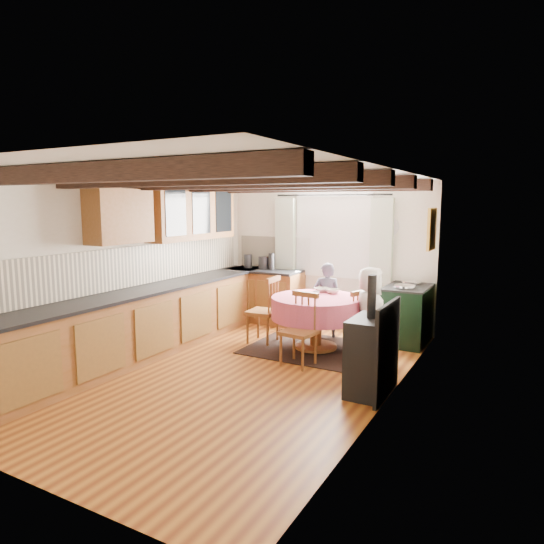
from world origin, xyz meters
The scene contains 41 objects.
floor centered at (0.00, 0.00, 0.00)m, with size 3.60×5.50×0.00m, color #AA641F.
ceiling centered at (0.00, 0.00, 2.40)m, with size 3.60×5.50×0.00m, color white.
wall_back centered at (0.00, 2.75, 1.20)m, with size 3.60×0.00×2.40m, color silver.
wall_front centered at (0.00, -2.75, 1.20)m, with size 3.60×0.00×2.40m, color silver.
wall_left centered at (-1.80, 0.00, 1.20)m, with size 0.00×5.50×2.40m, color silver.
wall_right centered at (1.80, 0.00, 1.20)m, with size 0.00×5.50×2.40m, color silver.
beam_a centered at (0.00, -2.00, 2.31)m, with size 3.60×0.16×0.16m, color #3A241A.
beam_b centered at (0.00, -1.00, 2.31)m, with size 3.60×0.16×0.16m, color #3A241A.
beam_c centered at (0.00, 0.00, 2.31)m, with size 3.60×0.16×0.16m, color #3A241A.
beam_d centered at (0.00, 1.00, 2.31)m, with size 3.60×0.16×0.16m, color #3A241A.
beam_e centered at (0.00, 2.00, 2.31)m, with size 3.60×0.16×0.16m, color #3A241A.
splash_left centered at (-1.78, 0.30, 1.20)m, with size 0.02×4.50×0.55m, color beige.
splash_back centered at (-1.00, 2.73, 1.20)m, with size 1.40×0.02×0.55m, color beige.
base_cabinet_left centered at (-1.50, 0.00, 0.44)m, with size 0.60×5.30×0.88m, color brown.
base_cabinet_back centered at (-1.05, 2.45, 0.44)m, with size 1.30×0.60×0.88m, color brown.
worktop_left centered at (-1.48, 0.00, 0.90)m, with size 0.64×5.30×0.04m, color black.
worktop_back centered at (-1.05, 2.43, 0.90)m, with size 1.30×0.64×0.04m, color black.
wall_cabinet_glass centered at (-1.63, 1.20, 1.95)m, with size 0.34×1.80×0.90m, color brown.
wall_cabinet_solid centered at (-1.63, -0.30, 1.90)m, with size 0.34×0.90×0.70m, color brown.
window_frame centered at (0.10, 2.73, 1.60)m, with size 1.34×0.03×1.54m, color white.
window_pane centered at (0.10, 2.74, 1.60)m, with size 1.20×0.01×1.40m, color white.
curtain_left centered at (-0.75, 2.65, 1.10)m, with size 0.35×0.10×2.10m, color #88A174.
curtain_right centered at (0.95, 2.65, 1.10)m, with size 0.35×0.10×2.10m, color #88A174.
curtain_rod centered at (0.10, 2.65, 2.20)m, with size 0.03×0.03×2.00m, color black.
wall_picture centered at (1.77, 2.30, 1.70)m, with size 0.04×0.50×0.60m, color gold.
wall_plate centered at (1.05, 2.72, 1.70)m, with size 0.30×0.30×0.02m, color silver.
rug centered at (0.43, 1.31, 0.01)m, with size 1.87×1.45×0.01m, color black.
dining_table centered at (0.43, 1.31, 0.38)m, with size 1.26×1.26×0.76m, color #D1457A, non-canonical shape.
chair_near centered at (0.50, 0.58, 0.47)m, with size 0.40×0.42×0.94m, color brown, non-canonical shape.
chair_left centered at (-0.42, 1.27, 0.50)m, with size 0.43×0.45×1.00m, color brown, non-canonical shape.
chair_right centered at (1.18, 1.35, 0.45)m, with size 0.39×0.40×0.90m, color brown, non-canonical shape.
aga_range centered at (1.47, 2.30, 0.44)m, with size 0.61×0.95×0.87m, color black, non-canonical shape.
cast_iron_stove centered at (1.58, 0.13, 0.66)m, with size 0.39×0.66×1.31m, color black, non-canonical shape.
child_far centered at (0.31, 1.98, 0.58)m, with size 0.43×0.28×1.17m, color #434356.
child_right centered at (1.19, 1.35, 0.61)m, with size 0.60×0.39×1.23m, color silver.
bowl_a centered at (0.34, 1.73, 0.79)m, with size 0.23×0.23×0.06m, color silver.
bowl_b centered at (0.52, 1.68, 0.79)m, with size 0.19×0.19×0.06m, color silver.
cup centered at (0.43, 1.30, 0.81)m, with size 0.09×0.09×0.09m, color silver.
canister_tall centered at (-1.40, 2.45, 1.04)m, with size 0.14×0.14×0.24m, color #262628.
canister_wide centered at (-1.07, 2.46, 1.03)m, with size 0.20×0.20×0.22m, color #262628.
canister_slim centered at (-0.91, 2.43, 1.07)m, with size 0.10×0.10×0.29m, color #262628.
Camera 1 is at (3.06, -4.77, 2.06)m, focal length 31.65 mm.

